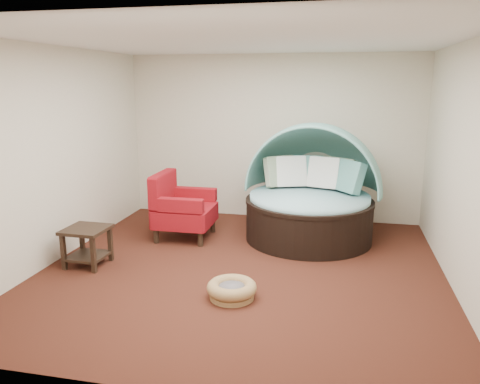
% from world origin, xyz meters
% --- Properties ---
extents(floor, '(5.00, 5.00, 0.00)m').
position_xyz_m(floor, '(0.00, 0.00, 0.00)').
color(floor, '#441F13').
rests_on(floor, ground).
extents(wall_back, '(5.00, 0.00, 5.00)m').
position_xyz_m(wall_back, '(0.00, 2.50, 1.40)').
color(wall_back, beige).
rests_on(wall_back, floor).
extents(wall_front, '(5.00, 0.00, 5.00)m').
position_xyz_m(wall_front, '(0.00, -2.50, 1.40)').
color(wall_front, beige).
rests_on(wall_front, floor).
extents(wall_left, '(0.00, 5.00, 5.00)m').
position_xyz_m(wall_left, '(-2.50, 0.00, 1.40)').
color(wall_left, beige).
rests_on(wall_left, floor).
extents(wall_right, '(0.00, 5.00, 5.00)m').
position_xyz_m(wall_right, '(2.50, 0.00, 1.40)').
color(wall_right, beige).
rests_on(wall_right, floor).
extents(ceiling, '(5.00, 5.00, 0.00)m').
position_xyz_m(ceiling, '(0.00, 0.00, 2.80)').
color(ceiling, white).
rests_on(ceiling, wall_back).
extents(canopy_daybed, '(2.19, 2.12, 1.75)m').
position_xyz_m(canopy_daybed, '(0.75, 1.52, 0.81)').
color(canopy_daybed, black).
rests_on(canopy_daybed, floor).
extents(pet_basket, '(0.58, 0.58, 0.19)m').
position_xyz_m(pet_basket, '(0.05, -0.80, 0.10)').
color(pet_basket, brown).
rests_on(pet_basket, floor).
extents(red_armchair, '(0.86, 0.87, 1.00)m').
position_xyz_m(red_armchair, '(-1.19, 1.08, 0.46)').
color(red_armchair, black).
rests_on(red_armchair, floor).
extents(side_table, '(0.54, 0.54, 0.51)m').
position_xyz_m(side_table, '(-2.00, -0.27, 0.33)').
color(side_table, black).
rests_on(side_table, floor).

